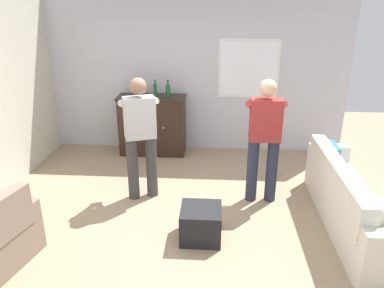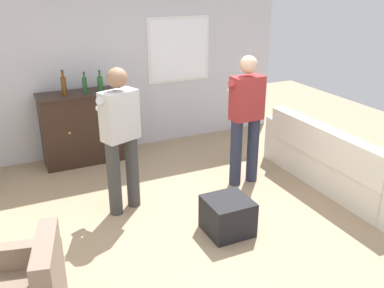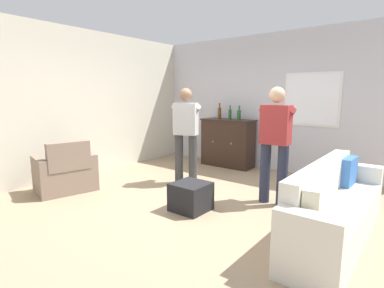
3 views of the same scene
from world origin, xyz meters
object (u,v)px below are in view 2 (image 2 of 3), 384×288
object	(u,v)px
bottle_liquor_amber	(64,85)
bottle_spirits_clear	(85,85)
person_standing_left	(120,134)
couch	(332,163)
sideboard_cabinet	(83,128)
bottle_wine_green	(100,83)
ottoman	(228,216)
person_standing_right	(246,115)

from	to	relation	value
bottle_liquor_amber	bottle_spirits_clear	distance (m)	0.28
bottle_spirits_clear	person_standing_left	bearing A→B (deg)	-88.52
couch	sideboard_cabinet	bearing A→B (deg)	141.38
bottle_wine_green	ottoman	bearing A→B (deg)	-74.72
ottoman	bottle_wine_green	bearing A→B (deg)	105.28
couch	ottoman	bearing A→B (deg)	-168.35
sideboard_cabinet	person_standing_left	size ratio (longest dim) A/B	0.70
bottle_spirits_clear	person_standing_right	bearing A→B (deg)	-42.28
person_standing_right	ottoman	bearing A→B (deg)	-129.25
bottle_wine_green	bottle_spirits_clear	world-z (taller)	bottle_wine_green
person_standing_left	bottle_wine_green	bearing A→B (deg)	83.42
couch	sideboard_cabinet	world-z (taller)	sideboard_cabinet
sideboard_cabinet	ottoman	world-z (taller)	sideboard_cabinet
couch	bottle_wine_green	bearing A→B (deg)	138.76
bottle_spirits_clear	person_standing_right	xyz separation A→B (m)	(1.67, -1.52, -0.22)
ottoman	person_standing_right	world-z (taller)	person_standing_right
ottoman	person_standing_right	size ratio (longest dim) A/B	0.28
bottle_wine_green	bottle_liquor_amber	bearing A→B (deg)	178.47
bottle_wine_green	bottle_liquor_amber	distance (m)	0.50
couch	bottle_liquor_amber	world-z (taller)	bottle_liquor_amber
couch	bottle_wine_green	world-z (taller)	bottle_wine_green
sideboard_cabinet	bottle_spirits_clear	size ratio (longest dim) A/B	3.93
bottle_wine_green	person_standing_right	xyz separation A→B (m)	(1.45, -1.52, -0.22)
bottle_wine_green	person_standing_left	size ratio (longest dim) A/B	0.18
ottoman	person_standing_right	xyz separation A→B (m)	(0.78, 0.95, 0.74)
person_standing_left	person_standing_right	distance (m)	1.63
sideboard_cabinet	person_standing_left	distance (m)	1.64
bottle_spirits_clear	person_standing_right	world-z (taller)	person_standing_right
sideboard_cabinet	bottle_wine_green	distance (m)	0.70
sideboard_cabinet	person_standing_right	world-z (taller)	person_standing_right
bottle_wine_green	bottle_spirits_clear	xyz separation A→B (m)	(-0.22, -0.01, 0.01)
bottle_liquor_amber	bottle_spirits_clear	bearing A→B (deg)	-3.80
person_standing_left	couch	bearing A→B (deg)	-12.61
bottle_spirits_clear	ottoman	bearing A→B (deg)	-70.12
ottoman	person_standing_left	distance (m)	1.47
sideboard_cabinet	bottle_liquor_amber	world-z (taller)	bottle_liquor_amber
person_standing_left	sideboard_cabinet	bearing A→B (deg)	94.23
bottle_wine_green	person_standing_right	distance (m)	2.12
ottoman	bottle_liquor_amber	bearing A→B (deg)	115.24
sideboard_cabinet	ottoman	bearing A→B (deg)	-68.95
sideboard_cabinet	bottle_spirits_clear	xyz separation A→B (m)	(0.08, -0.05, 0.64)
bottle_liquor_amber	ottoman	bearing A→B (deg)	-64.76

